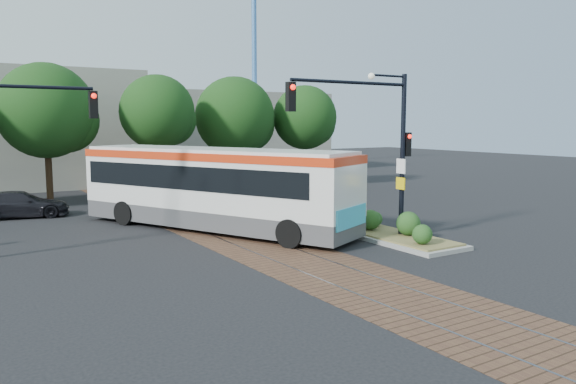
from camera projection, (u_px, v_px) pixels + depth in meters
name	position (u px, v px, depth m)	size (l,w,h in m)	color
ground	(276.00, 251.00, 19.45)	(120.00, 120.00, 0.00)	black
trackbed	(225.00, 232.00, 22.80)	(3.60, 40.00, 0.02)	brown
tree_row	(150.00, 115.00, 33.26)	(26.40, 5.60, 7.67)	#382314
warehouses	(76.00, 131.00, 42.81)	(40.00, 13.00, 8.00)	#ADA899
crane	(254.00, 58.00, 56.17)	(8.00, 0.50, 18.00)	#3F72B2
city_bus	(212.00, 185.00, 23.16)	(7.83, 12.52, 3.38)	#454547
traffic_island	(397.00, 232.00, 21.21)	(2.20, 5.20, 1.13)	gray
signal_pole_main	(378.00, 130.00, 20.30)	(5.49, 0.46, 6.00)	black
parked_car	(20.00, 204.00, 26.27)	(1.74, 4.29, 1.24)	black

